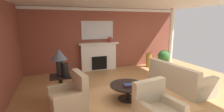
# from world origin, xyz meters

# --- Properties ---
(ground_plane) EXTENTS (9.06, 9.06, 0.00)m
(ground_plane) POSITION_xyz_m (0.00, 0.00, 0.00)
(ground_plane) COLOR tan
(wall_fireplace) EXTENTS (7.57, 0.12, 2.79)m
(wall_fireplace) POSITION_xyz_m (0.00, 3.13, 1.40)
(wall_fireplace) COLOR brown
(wall_fireplace) RESTS_ON ground_plane
(crown_moulding) EXTENTS (7.57, 0.08, 0.12)m
(crown_moulding) POSITION_xyz_m (0.00, 3.05, 2.71)
(crown_moulding) COLOR white
(area_rug) EXTENTS (3.17, 2.37, 0.01)m
(area_rug) POSITION_xyz_m (-0.38, -0.29, 0.01)
(area_rug) COLOR tan
(area_rug) RESTS_ON ground_plane
(fireplace) EXTENTS (1.80, 0.35, 1.25)m
(fireplace) POSITION_xyz_m (-0.33, 2.92, 0.59)
(fireplace) COLOR white
(fireplace) RESTS_ON ground_plane
(mantel_mirror) EXTENTS (1.45, 0.04, 0.81)m
(mantel_mirror) POSITION_xyz_m (-0.33, 3.04, 1.81)
(mantel_mirror) COLOR silver
(sofa) EXTENTS (1.04, 2.16, 0.85)m
(sofa) POSITION_xyz_m (1.56, -0.07, 0.30)
(sofa) COLOR #BCB299
(sofa) RESTS_ON ground_plane
(armchair_near_window) EXTENTS (0.92, 0.92, 0.95)m
(armchair_near_window) POSITION_xyz_m (-1.98, -0.36, 0.31)
(armchair_near_window) COLOR #C1B293
(armchair_near_window) RESTS_ON ground_plane
(coffee_table) EXTENTS (1.00, 1.00, 0.45)m
(coffee_table) POSITION_xyz_m (-0.38, -0.29, 0.34)
(coffee_table) COLOR black
(coffee_table) RESTS_ON ground_plane
(side_table) EXTENTS (0.56, 0.56, 0.70)m
(side_table) POSITION_xyz_m (-2.14, 0.39, 0.40)
(side_table) COLOR black
(side_table) RESTS_ON ground_plane
(table_lamp) EXTENTS (0.44, 0.44, 0.75)m
(table_lamp) POSITION_xyz_m (-2.14, 0.39, 1.22)
(table_lamp) COLOR black
(table_lamp) RESTS_ON side_table
(vase_mantel_right) EXTENTS (0.15, 0.15, 0.25)m
(vase_mantel_right) POSITION_xyz_m (0.22, 2.87, 1.38)
(vase_mantel_right) COLOR #9E3328
(vase_mantel_right) RESTS_ON fireplace
(vase_on_side_table) EXTENTS (0.18, 0.18, 0.36)m
(vase_on_side_table) POSITION_xyz_m (-1.99, 0.27, 0.88)
(vase_on_side_table) COLOR black
(vase_on_side_table) RESTS_ON side_table
(vase_tall_corner) EXTENTS (0.27, 0.27, 0.69)m
(vase_tall_corner) POSITION_xyz_m (2.14, 2.62, 0.34)
(vase_tall_corner) COLOR #B7892D
(vase_tall_corner) RESTS_ON ground_plane
(book_red_cover) EXTENTS (0.24, 0.20, 0.04)m
(book_red_cover) POSITION_xyz_m (-0.43, -0.41, 0.47)
(book_red_cover) COLOR maroon
(book_red_cover) RESTS_ON coffee_table
(book_art_folio) EXTENTS (0.27, 0.21, 0.03)m
(book_art_folio) POSITION_xyz_m (-0.43, -0.45, 0.50)
(book_art_folio) COLOR navy
(book_art_folio) RESTS_ON coffee_table
(potted_plant) EXTENTS (0.56, 0.56, 0.83)m
(potted_plant) POSITION_xyz_m (2.74, 2.28, 0.49)
(potted_plant) COLOR #333333
(potted_plant) RESTS_ON ground_plane
(column_white) EXTENTS (0.20, 0.20, 2.79)m
(column_white) POSITION_xyz_m (3.01, 2.17, 1.40)
(column_white) COLOR white
(column_white) RESTS_ON ground_plane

